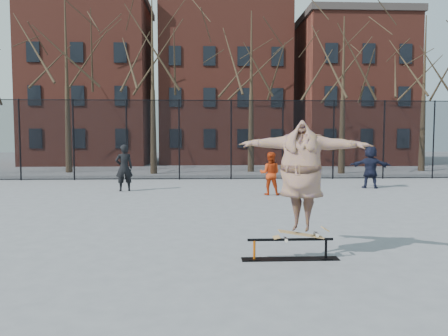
{
  "coord_description": "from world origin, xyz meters",
  "views": [
    {
      "loc": [
        -0.16,
        -8.87,
        2.21
      ],
      "look_at": [
        0.31,
        1.5,
        1.43
      ],
      "focal_mm": 35.0,
      "sensor_mm": 36.0,
      "label": 1
    }
  ],
  "objects_px": {
    "bystander_black": "(124,168)",
    "skater": "(302,178)",
    "skate_rail": "(290,251)",
    "bystander_red": "(270,174)",
    "bystander_navy": "(370,167)",
    "skateboard": "(301,235)"
  },
  "relations": [
    {
      "from": "bystander_black",
      "to": "skater",
      "type": "bearing_deg",
      "value": 101.13
    },
    {
      "from": "skate_rail",
      "to": "bystander_black",
      "type": "distance_m",
      "value": 10.94
    },
    {
      "from": "bystander_red",
      "to": "bystander_navy",
      "type": "relative_size",
      "value": 0.89
    },
    {
      "from": "skateboard",
      "to": "bystander_black",
      "type": "bearing_deg",
      "value": 116.44
    },
    {
      "from": "bystander_black",
      "to": "bystander_navy",
      "type": "distance_m",
      "value": 10.18
    },
    {
      "from": "skateboard",
      "to": "bystander_red",
      "type": "relative_size",
      "value": 0.54
    },
    {
      "from": "skater",
      "to": "bystander_black",
      "type": "xyz_separation_m",
      "value": [
        -4.9,
        9.85,
        -0.53
      ]
    },
    {
      "from": "skater",
      "to": "bystander_black",
      "type": "relative_size",
      "value": 1.29
    },
    {
      "from": "bystander_red",
      "to": "skate_rail",
      "type": "bearing_deg",
      "value": 95.79
    },
    {
      "from": "skateboard",
      "to": "skater",
      "type": "distance_m",
      "value": 1.03
    },
    {
      "from": "skate_rail",
      "to": "skateboard",
      "type": "height_order",
      "value": "skateboard"
    },
    {
      "from": "skate_rail",
      "to": "bystander_red",
      "type": "height_order",
      "value": "bystander_red"
    },
    {
      "from": "bystander_black",
      "to": "bystander_red",
      "type": "relative_size",
      "value": 1.16
    },
    {
      "from": "skater",
      "to": "bystander_black",
      "type": "bearing_deg",
      "value": 139.74
    },
    {
      "from": "skateboard",
      "to": "bystander_black",
      "type": "height_order",
      "value": "bystander_black"
    },
    {
      "from": "bystander_black",
      "to": "bystander_navy",
      "type": "height_order",
      "value": "bystander_black"
    },
    {
      "from": "bystander_black",
      "to": "bystander_navy",
      "type": "bearing_deg",
      "value": 167.7
    },
    {
      "from": "skate_rail",
      "to": "skateboard",
      "type": "distance_m",
      "value": 0.34
    },
    {
      "from": "skateboard",
      "to": "bystander_navy",
      "type": "relative_size",
      "value": 0.48
    },
    {
      "from": "skater",
      "to": "bystander_navy",
      "type": "distance_m",
      "value": 11.66
    },
    {
      "from": "skate_rail",
      "to": "bystander_red",
      "type": "xyz_separation_m",
      "value": [
        0.92,
        8.47,
        0.65
      ]
    },
    {
      "from": "skater",
      "to": "bystander_red",
      "type": "height_order",
      "value": "skater"
    }
  ]
}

